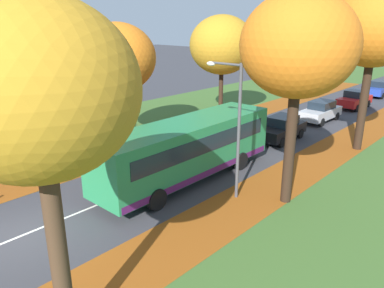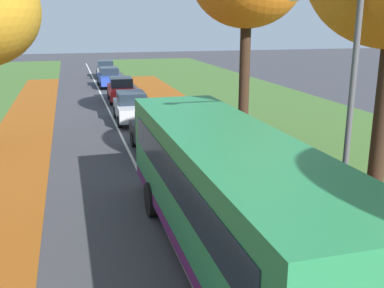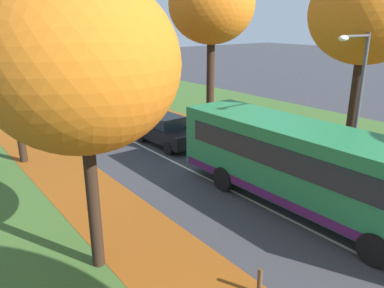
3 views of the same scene
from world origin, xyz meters
The scene contains 11 objects.
leaf_litter_left centered at (-4.60, 14.00, 0.01)m, with size 2.80×60.00×0.00m, color #8C4714.
grass_verge_right centered at (9.20, 20.00, 0.00)m, with size 12.00×90.00×0.01m, color #3D6028.
leaf_litter_right centered at (4.60, 14.00, 0.01)m, with size 2.80×60.00×0.00m, color #8C4714.
road_centre_line centered at (0.00, 20.00, 0.00)m, with size 0.12×80.00×0.01m, color silver.
streetlamp_right centered at (3.67, 8.13, 3.74)m, with size 1.89×0.28×6.00m.
bus centered at (1.01, 8.10, 1.70)m, with size 2.72×10.42×2.98m.
car_black_lead centered at (1.13, 17.07, 0.81)m, with size 1.87×4.25×1.62m.
car_silver_following centered at (0.95, 23.47, 0.81)m, with size 1.86×4.24×1.62m.
car_red_third_in_line centered at (1.16, 30.11, 0.81)m, with size 1.89×4.25×1.62m.
car_blue_fourth_in_line centered at (0.99, 37.38, 0.81)m, with size 1.82×4.22×1.62m.
car_grey_trailing centered at (1.27, 44.21, 0.81)m, with size 1.94×4.28×1.62m.
Camera 2 is at (-2.22, -0.76, 5.35)m, focal length 42.00 mm.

